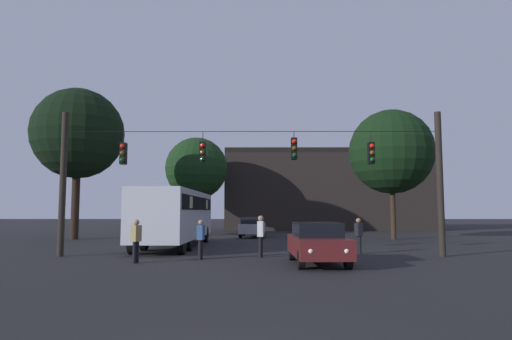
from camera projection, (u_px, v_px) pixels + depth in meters
ground_plane at (254, 241)px, 29.34m from camera, size 168.00×168.00×0.00m
overhead_signal_span at (250, 174)px, 19.60m from camera, size 16.69×0.44×6.29m
city_bus at (176, 213)px, 24.49m from camera, size 2.67×11.03×3.00m
car_near_right at (317, 242)px, 16.55m from camera, size 1.94×4.39×1.52m
car_far_left at (253, 226)px, 33.86m from camera, size 2.03×4.41×1.52m
pedestrian_crossing_left at (261, 233)px, 19.00m from camera, size 0.30×0.40×1.75m
pedestrian_crossing_center at (359, 234)px, 20.51m from camera, size 0.34×0.42×1.62m
pedestrian_crossing_right at (136, 238)px, 16.89m from camera, size 0.36×0.42×1.63m
pedestrian_near_bus at (201, 237)px, 18.16m from camera, size 0.29×0.39×1.59m
corner_building at (325, 191)px, 49.34m from camera, size 21.27×9.87×8.28m
tree_left_silhouette at (78, 134)px, 31.71m from camera, size 6.35×6.35×10.58m
tree_behind_building at (391, 152)px, 31.56m from camera, size 5.90×5.90×9.04m
tree_right_far at (196, 168)px, 40.99m from camera, size 5.63×5.63×8.64m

